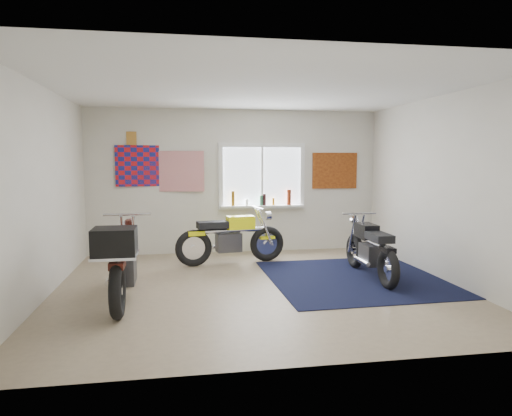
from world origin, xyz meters
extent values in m
plane|color=#9E896B|center=(0.00, 0.00, 0.00)|extent=(5.50, 5.50, 0.00)
plane|color=white|center=(0.00, 0.00, 2.70)|extent=(5.50, 5.50, 0.00)
plane|color=silver|center=(0.00, 2.50, 1.35)|extent=(5.50, 0.00, 5.50)
plane|color=silver|center=(0.00, -2.50, 1.35)|extent=(5.50, 0.00, 5.50)
plane|color=silver|center=(-2.75, 0.00, 1.35)|extent=(0.00, 5.00, 5.00)
plane|color=silver|center=(2.75, 0.00, 1.35)|extent=(0.00, 5.00, 5.00)
cube|color=black|center=(1.50, 0.21, 0.01)|extent=(2.56, 2.66, 0.01)
cube|color=white|center=(0.50, 2.48, 1.45)|extent=(1.50, 0.02, 1.10)
cube|color=white|center=(0.50, 2.47, 2.04)|extent=(1.66, 0.06, 0.08)
cube|color=white|center=(0.50, 2.47, 0.86)|extent=(1.66, 0.06, 0.08)
cube|color=white|center=(-0.29, 2.47, 1.45)|extent=(0.08, 0.06, 1.10)
cube|color=white|center=(1.29, 2.47, 1.45)|extent=(0.08, 0.06, 1.10)
cube|color=white|center=(0.50, 2.47, 1.45)|extent=(0.04, 0.06, 1.10)
cube|color=white|center=(0.50, 2.41, 0.88)|extent=(1.60, 0.16, 0.04)
cylinder|color=brown|center=(-0.07, 2.40, 1.04)|extent=(0.07, 0.07, 0.28)
cylinder|color=white|center=(0.20, 2.40, 0.96)|extent=(0.06, 0.06, 0.12)
cylinder|color=black|center=(0.54, 2.40, 1.01)|extent=(0.06, 0.06, 0.22)
cylinder|color=orange|center=(0.71, 2.40, 0.97)|extent=(0.05, 0.05, 0.14)
cylinder|color=maroon|center=(1.01, 2.40, 1.05)|extent=(0.09, 0.09, 0.30)
cylinder|color=#3B7650|center=(0.47, 2.40, 0.99)|extent=(0.07, 0.07, 0.19)
plane|color=red|center=(-1.70, 2.48, 1.65)|extent=(1.00, 0.07, 1.00)
plane|color=red|center=(-1.05, 2.46, 1.55)|extent=(0.90, 0.09, 0.90)
cube|color=#B17932|center=(-1.90, 2.48, 2.15)|extent=(0.18, 0.02, 0.24)
cube|color=#A54C14|center=(1.95, 2.48, 1.55)|extent=(0.90, 0.03, 0.70)
torus|color=black|center=(0.43, 1.60, 0.30)|extent=(0.63, 0.22, 0.62)
torus|color=black|center=(-0.84, 1.40, 0.30)|extent=(0.63, 0.22, 0.62)
cylinder|color=silver|center=(0.43, 1.60, 0.30)|extent=(0.11, 0.11, 0.10)
cylinder|color=silver|center=(-0.84, 1.40, 0.30)|extent=(0.11, 0.11, 0.10)
cylinder|color=silver|center=(-0.20, 1.50, 0.57)|extent=(1.16, 0.27, 0.08)
cube|color=#323234|center=(-0.25, 1.49, 0.37)|extent=(0.45, 0.32, 0.31)
cylinder|color=silver|center=(-0.27, 1.64, 0.28)|extent=(0.51, 0.14, 0.06)
cube|color=#FCFF0D|center=(-0.04, 1.53, 0.70)|extent=(0.49, 0.31, 0.22)
cube|color=black|center=(-0.52, 1.45, 0.68)|extent=(0.54, 0.33, 0.11)
cube|color=#FCFF0D|center=(-0.79, 1.41, 0.55)|extent=(0.30, 0.19, 0.07)
cube|color=#FCFF0D|center=(0.43, 1.60, 0.41)|extent=(0.28, 0.17, 0.05)
cylinder|color=silver|center=(0.27, 1.58, 0.94)|extent=(0.12, 0.57, 0.03)
cylinder|color=silver|center=(0.45, 1.60, 0.79)|extent=(0.11, 0.16, 0.15)
torus|color=black|center=(1.76, 0.87, 0.28)|extent=(0.12, 0.57, 0.57)
torus|color=black|center=(1.74, -0.39, 0.28)|extent=(0.12, 0.57, 0.57)
cylinder|color=silver|center=(1.76, 0.87, 0.28)|extent=(0.09, 0.10, 0.10)
cylinder|color=silver|center=(1.74, -0.39, 0.28)|extent=(0.09, 0.10, 0.10)
cylinder|color=silver|center=(1.75, 0.24, 0.56)|extent=(0.09, 1.13, 0.08)
cube|color=#323234|center=(1.75, 0.20, 0.36)|extent=(0.26, 0.41, 0.31)
cylinder|color=silver|center=(1.61, 0.20, 0.27)|extent=(0.07, 0.49, 0.06)
cube|color=black|center=(1.75, 0.40, 0.68)|extent=(0.24, 0.45, 0.22)
cube|color=black|center=(1.75, -0.07, 0.67)|extent=(0.26, 0.50, 0.11)
cube|color=black|center=(1.74, -0.34, 0.54)|extent=(0.15, 0.27, 0.07)
cube|color=black|center=(1.76, 0.87, 0.39)|extent=(0.13, 0.25, 0.04)
cylinder|color=silver|center=(1.75, 0.71, 0.92)|extent=(0.56, 0.04, 0.03)
cylinder|color=silver|center=(1.76, 0.89, 0.77)|extent=(0.14, 0.09, 0.14)
torus|color=black|center=(-1.76, 0.40, 0.32)|extent=(0.14, 0.65, 0.65)
torus|color=black|center=(-1.74, -1.00, 0.32)|extent=(0.14, 0.65, 0.65)
cylinder|color=silver|center=(-1.76, 0.40, 0.32)|extent=(0.10, 0.11, 0.11)
cylinder|color=silver|center=(-1.74, -1.00, 0.32)|extent=(0.10, 0.11, 0.11)
cylinder|color=silver|center=(-1.75, -0.30, 0.62)|extent=(0.11, 1.27, 0.09)
cube|color=#323234|center=(-1.75, -0.35, 0.40)|extent=(0.29, 0.46, 0.34)
cylinder|color=silver|center=(-1.91, -0.35, 0.30)|extent=(0.08, 0.55, 0.07)
cube|color=#3E1109|center=(-1.75, -0.12, 0.76)|extent=(0.27, 0.51, 0.24)
cube|color=black|center=(-1.75, -0.65, 0.74)|extent=(0.29, 0.56, 0.12)
cube|color=#3E1109|center=(-1.74, -0.95, 0.60)|extent=(0.16, 0.30, 0.08)
cube|color=#3E1109|center=(-1.76, 0.40, 0.44)|extent=(0.14, 0.28, 0.05)
cylinder|color=silver|center=(-1.76, 0.22, 1.02)|extent=(0.62, 0.04, 0.04)
cylinder|color=silver|center=(-1.76, 0.42, 0.86)|extent=(0.16, 0.10, 0.16)
cube|color=black|center=(-1.74, -1.10, 0.88)|extent=(0.46, 0.43, 0.30)
camera|label=1|loc=(-1.03, -6.10, 1.76)|focal=32.00mm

